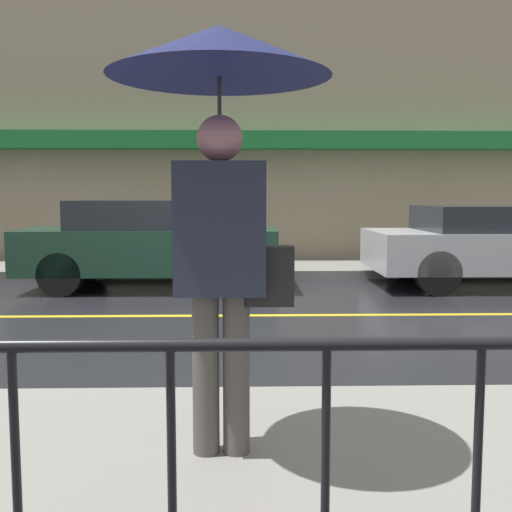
{
  "coord_description": "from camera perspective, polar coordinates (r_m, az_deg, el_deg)",
  "views": [
    {
      "loc": [
        0.38,
        -7.26,
        1.47
      ],
      "look_at": [
        0.5,
        -2.66,
        1.01
      ],
      "focal_mm": 42.0,
      "sensor_mm": 36.0,
      "label": 1
    }
  ],
  "objects": [
    {
      "name": "car_silver",
      "position": [
        10.45,
        22.05,
        1.07
      ],
      "size": [
        4.17,
        1.94,
        1.31
      ],
      "color": "#B2B5BA",
      "rests_on": "ground_plane"
    },
    {
      "name": "sidewalk_far",
      "position": [
        11.64,
        -3.28,
        -1.17
      ],
      "size": [
        28.0,
        2.12,
        0.15
      ],
      "color": "gray",
      "rests_on": "ground_plane"
    },
    {
      "name": "pedestrian",
      "position": [
        3.01,
        -3.39,
        13.14
      ],
      "size": [
        1.1,
        1.1,
        2.14
      ],
      "rotation": [
        0.0,
        0.0,
        3.14
      ],
      "color": "#4C4742",
      "rests_on": "sidewalk_near"
    },
    {
      "name": "ground_plane",
      "position": [
        7.42,
        -4.35,
        -5.71
      ],
      "size": [
        80.0,
        80.0,
        0.0
      ],
      "primitive_type": "plane",
      "color": "black"
    },
    {
      "name": "car_dark_green",
      "position": [
        9.7,
        -10.13,
        1.25
      ],
      "size": [
        3.96,
        1.79,
        1.4
      ],
      "color": "#193828",
      "rests_on": "ground_plane"
    },
    {
      "name": "railing_foreground",
      "position": [
        1.7,
        -15.15,
        -19.18
      ],
      "size": [
        12.0,
        0.04,
        0.96
      ],
      "color": "black",
      "rests_on": "sidewalk_near"
    },
    {
      "name": "lane_marking",
      "position": [
        7.42,
        -4.35,
        -5.68
      ],
      "size": [
        25.2,
        0.12,
        0.01
      ],
      "color": "gold",
      "rests_on": "ground_plane"
    },
    {
      "name": "building_storefront",
      "position": [
        12.85,
        -3.18,
        13.17
      ],
      "size": [
        28.0,
        0.85,
        6.34
      ],
      "color": "gray",
      "rests_on": "ground_plane"
    },
    {
      "name": "sidewalk_near",
      "position": [
        3.01,
        -9.2,
        -21.91
      ],
      "size": [
        28.0,
        2.8,
        0.15
      ],
      "color": "gray",
      "rests_on": "ground_plane"
    }
  ]
}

